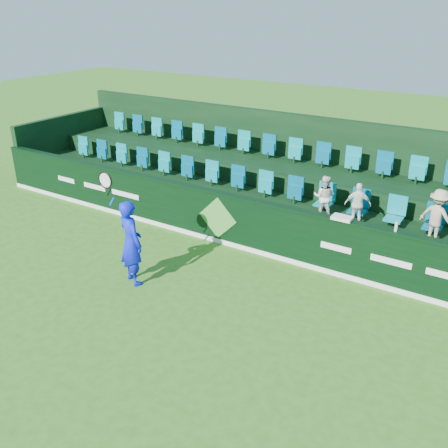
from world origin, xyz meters
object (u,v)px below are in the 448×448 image
Objects in this scene: drinks_bottle at (396,227)px; spectator_middle at (358,204)px; spectator_left at (324,197)px; spectator_right at (437,216)px; towel at (342,218)px; tennis_player at (131,242)px.

spectator_middle is at bearing 136.11° from drinks_bottle.
spectator_left is 0.87× the size of spectator_right.
spectator_right is (2.59, 0.00, 0.08)m from spectator_left.
towel is at bearing 50.26° from spectator_right.
spectator_middle is at bearing 166.39° from spectator_left.
spectator_right is at bearing 35.43° from tennis_player.
tennis_player is 5.88× the size of towel.
drinks_bottle is (-0.58, -1.12, 0.04)m from spectator_right.
spectator_middle is 1.62m from drinks_bottle.
tennis_player is 12.93× the size of drinks_bottle.
spectator_right reaches higher than spectator_middle.
spectator_right is (5.38, 3.83, 0.44)m from tennis_player.
spectator_left reaches higher than towel.
spectator_left is at bearing 150.80° from drinks_bottle.
spectator_middle is 1.75m from spectator_right.
drinks_bottle is (4.80, 2.71, 0.48)m from tennis_player.
spectator_middle is 0.85× the size of spectator_right.
tennis_player reaches higher than spectator_middle.
spectator_right reaches higher than towel.
spectator_middle is 2.37× the size of towel.
tennis_player reaches higher than towel.
tennis_player is at bearing 52.69° from spectator_right.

